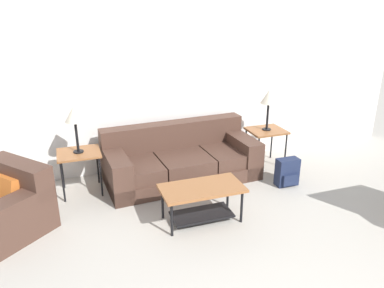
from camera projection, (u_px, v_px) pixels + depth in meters
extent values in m
cube|color=white|center=(170.00, 88.00, 5.90)|extent=(8.53, 0.06, 2.60)
cube|color=#4C3328|center=(182.00, 173.00, 5.74)|extent=(2.34, 1.12, 0.22)
cube|color=#4C3328|center=(133.00, 169.00, 5.38)|extent=(0.79, 0.93, 0.20)
cube|color=#4C3328|center=(183.00, 161.00, 5.65)|extent=(0.79, 0.93, 0.20)
cube|color=#4C3328|center=(227.00, 153.00, 5.92)|extent=(0.79, 0.93, 0.20)
cube|color=#4C3328|center=(174.00, 134.00, 5.88)|extent=(2.30, 0.39, 0.40)
cube|color=#4C3328|center=(117.00, 173.00, 5.32)|extent=(0.34, 1.00, 0.58)
cube|color=#4C3328|center=(240.00, 152.00, 6.04)|extent=(0.34, 1.00, 0.58)
cube|color=#4C3328|center=(2.00, 218.00, 4.38)|extent=(1.28, 1.28, 0.40)
cube|color=#4C3328|center=(20.00, 177.00, 4.49)|extent=(0.79, 0.88, 0.40)
cube|color=#4C3328|center=(19.00, 220.00, 4.19)|extent=(0.85, 0.77, 0.56)
cube|color=orange|center=(6.00, 191.00, 4.36)|extent=(0.36, 0.38, 0.36)
cube|color=#935B33|center=(202.00, 188.00, 4.54)|extent=(1.01, 0.53, 0.04)
cylinder|color=black|center=(172.00, 220.00, 4.31)|extent=(0.03, 0.03, 0.43)
cylinder|color=black|center=(242.00, 207.00, 4.58)|extent=(0.03, 0.03, 0.43)
cylinder|color=black|center=(163.00, 203.00, 4.67)|extent=(0.03, 0.03, 0.43)
cylinder|color=black|center=(228.00, 192.00, 4.94)|extent=(0.03, 0.03, 0.43)
cube|color=black|center=(202.00, 214.00, 4.67)|extent=(0.76, 0.37, 0.02)
cube|color=#935B33|center=(79.00, 153.00, 5.19)|extent=(0.58, 0.52, 0.03)
cylinder|color=black|center=(63.00, 182.00, 5.03)|extent=(0.03, 0.03, 0.59)
cylinder|color=black|center=(101.00, 177.00, 5.18)|extent=(0.03, 0.03, 0.59)
cylinder|color=black|center=(62.00, 170.00, 5.41)|extent=(0.03, 0.03, 0.59)
cylinder|color=black|center=(98.00, 165.00, 5.57)|extent=(0.03, 0.03, 0.59)
cube|color=#935B33|center=(266.00, 131.00, 6.10)|extent=(0.58, 0.52, 0.03)
cylinder|color=black|center=(258.00, 155.00, 5.94)|extent=(0.03, 0.03, 0.59)
cylinder|color=black|center=(285.00, 151.00, 6.10)|extent=(0.03, 0.03, 0.59)
cylinder|color=black|center=(246.00, 145.00, 6.33)|extent=(0.03, 0.03, 0.59)
cylinder|color=black|center=(272.00, 142.00, 6.48)|extent=(0.03, 0.03, 0.59)
cylinder|color=black|center=(79.00, 152.00, 5.18)|extent=(0.14, 0.14, 0.02)
cylinder|color=black|center=(77.00, 136.00, 5.10)|extent=(0.04, 0.04, 0.43)
cone|color=beige|center=(74.00, 114.00, 4.99)|extent=(0.26, 0.26, 0.22)
cylinder|color=black|center=(267.00, 129.00, 6.09)|extent=(0.14, 0.14, 0.02)
cylinder|color=black|center=(268.00, 116.00, 6.02)|extent=(0.04, 0.04, 0.43)
cone|color=beige|center=(269.00, 96.00, 5.90)|extent=(0.26, 0.26, 0.22)
cube|color=#1E2847|center=(287.00, 172.00, 5.54)|extent=(0.33, 0.17, 0.42)
cube|color=#1E2847|center=(291.00, 180.00, 5.48)|extent=(0.25, 0.05, 0.17)
cylinder|color=#1E2847|center=(278.00, 169.00, 5.60)|extent=(0.02, 0.02, 0.31)
cylinder|color=#1E2847|center=(289.00, 167.00, 5.65)|extent=(0.02, 0.02, 0.31)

